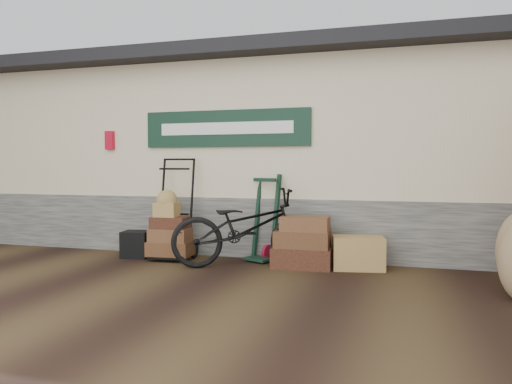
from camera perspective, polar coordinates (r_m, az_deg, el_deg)
ground at (r=6.69m, az=-3.89°, el=-8.97°), size 80.00×80.00×0.00m
station_building at (r=9.16m, az=2.12°, el=4.43°), size 14.40×4.10×3.20m
porter_trolley at (r=7.57m, az=-9.29°, el=-1.73°), size 0.80×0.62×1.53m
green_barrow at (r=7.28m, az=0.99°, el=-2.95°), size 0.57×0.54×1.26m
suitcase_stack at (r=6.86m, az=5.34°, el=-5.65°), size 0.82×0.54×0.71m
wicker_hamper at (r=6.88m, az=11.60°, el=-6.82°), size 0.74×0.56×0.44m
black_trunk at (r=7.81m, az=-13.49°, el=-5.82°), size 0.44×0.39×0.40m
bicycle at (r=6.84m, az=-1.08°, el=-3.60°), size 1.50×2.18×1.20m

